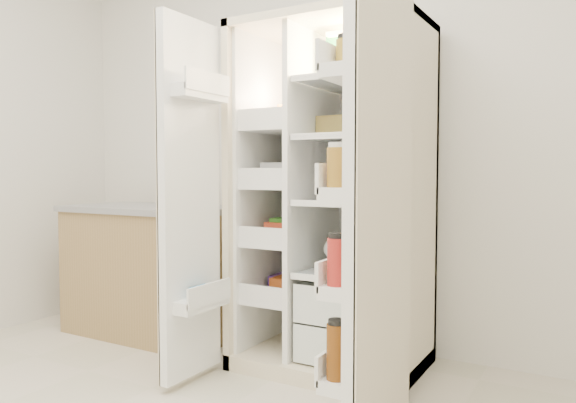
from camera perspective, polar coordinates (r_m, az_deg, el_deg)
The scene contains 5 objects.
wall_back at distance 3.31m, azimuth 5.08°, elevation 8.63°, with size 4.00×0.02×2.70m, color silver.
refrigerator at distance 2.92m, azimuth 5.44°, elevation -2.52°, with size 0.92×0.70×1.80m.
freezer_door at distance 2.67m, azimuth -10.17°, elevation 0.09°, with size 0.15×0.40×1.72m.
fridge_door at distance 2.09m, azimuth 9.09°, elevation -1.18°, with size 0.17×0.58×1.72m.
kitchen_counter at distance 3.59m, azimuth -13.90°, elevation -6.94°, with size 1.12×0.60×0.82m.
Camera 1 is at (1.39, -0.99, 1.03)m, focal length 34.00 mm.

